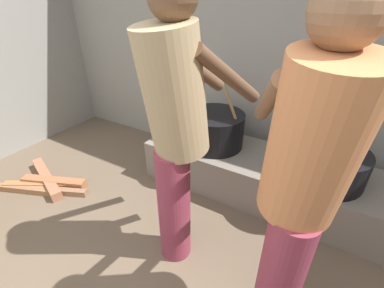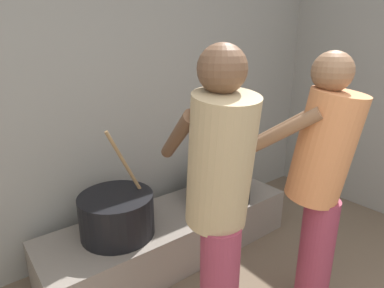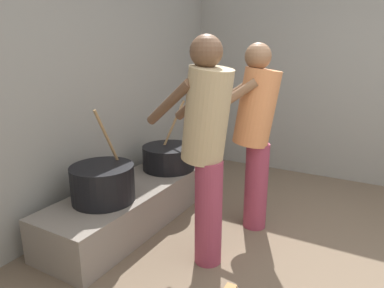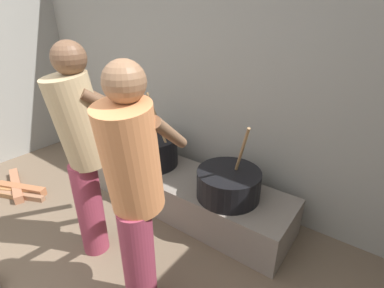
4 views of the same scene
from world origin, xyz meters
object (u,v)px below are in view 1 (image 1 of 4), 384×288
cooking_pot_main (215,129)px  cooking_pot_secondary (327,164)px  cook_in_orange_shirt (302,184)px  cook_in_tan_shirt (176,126)px

cooking_pot_main → cooking_pot_secondary: cooking_pot_main is taller
cook_in_orange_shirt → cooking_pot_main: bearing=130.0°
cooking_pot_secondary → cook_in_orange_shirt: cook_in_orange_shirt is taller
cook_in_tan_shirt → cooking_pot_secondary: bearing=47.2°
cook_in_orange_shirt → cooking_pot_secondary: bearing=84.6°
cook_in_tan_shirt → cook_in_orange_shirt: (0.65, -0.13, -0.03)m
cooking_pot_main → cook_in_tan_shirt: cook_in_tan_shirt is taller
cooking_pot_secondary → cook_in_tan_shirt: cook_in_tan_shirt is taller
cooking_pot_main → cooking_pot_secondary: bearing=-2.5°
cooking_pot_main → cooking_pot_secondary: (0.90, -0.04, -0.03)m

